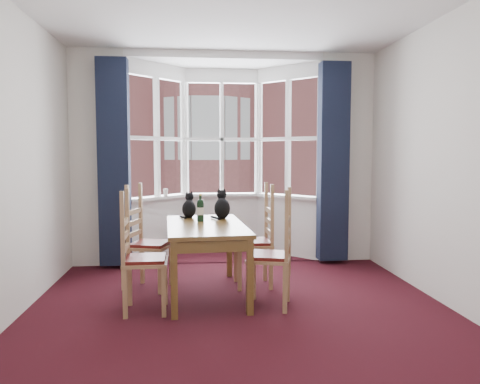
{
  "coord_description": "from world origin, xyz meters",
  "views": [
    {
      "loc": [
        -0.42,
        -3.97,
        1.47
      ],
      "look_at": [
        0.08,
        1.05,
        1.05
      ],
      "focal_mm": 35.0,
      "sensor_mm": 36.0,
      "label": 1
    }
  ],
  "objects": [
    {
      "name": "floor",
      "position": [
        0.0,
        0.0,
        0.0
      ],
      "size": [
        4.5,
        4.5,
        0.0
      ],
      "primitive_type": "plane",
      "color": "black",
      "rests_on": "ground"
    },
    {
      "name": "wall_right",
      "position": [
        2.0,
        0.0,
        1.4
      ],
      "size": [
        0.0,
        4.5,
        4.5
      ],
      "primitive_type": "plane",
      "rotation": [
        1.57,
        0.0,
        -1.57
      ],
      "color": "silver",
      "rests_on": "floor"
    },
    {
      "name": "wall_near",
      "position": [
        0.0,
        -2.25,
        1.4
      ],
      "size": [
        4.0,
        0.0,
        4.0
      ],
      "primitive_type": "plane",
      "rotation": [
        -1.57,
        0.0,
        0.0
      ],
      "color": "silver",
      "rests_on": "floor"
    },
    {
      "name": "wall_back_pier_left",
      "position": [
        -1.65,
        2.25,
        1.4
      ],
      "size": [
        0.7,
        0.12,
        2.8
      ],
      "primitive_type": "cube",
      "color": "silver",
      "rests_on": "floor"
    },
    {
      "name": "wall_back_pier_right",
      "position": [
        1.65,
        2.25,
        1.4
      ],
      "size": [
        0.7,
        0.12,
        2.8
      ],
      "primitive_type": "cube",
      "color": "silver",
      "rests_on": "floor"
    },
    {
      "name": "bay_window",
      "position": [
        0.0,
        2.75,
        1.4
      ],
      "size": [
        2.76,
        0.94,
        2.8
      ],
      "color": "white",
      "rests_on": "floor"
    },
    {
      "name": "curtain_left",
      "position": [
        -1.42,
        2.07,
        1.35
      ],
      "size": [
        0.38,
        0.22,
        2.6
      ],
      "primitive_type": "cube",
      "color": "#161D32",
      "rests_on": "floor"
    },
    {
      "name": "curtain_right",
      "position": [
        1.42,
        2.07,
        1.35
      ],
      "size": [
        0.38,
        0.22,
        2.6
      ],
      "primitive_type": "cube",
      "color": "#161D32",
      "rests_on": "floor"
    },
    {
      "name": "dining_table",
      "position": [
        -0.3,
        0.81,
        0.65
      ],
      "size": [
        0.87,
        1.51,
        0.74
      ],
      "color": "brown",
      "rests_on": "floor"
    },
    {
      "name": "chair_left_near",
      "position": [
        -0.96,
        0.35,
        0.47
      ],
      "size": [
        0.41,
        0.43,
        0.92
      ],
      "color": "#9E774D",
      "rests_on": "floor"
    },
    {
      "name": "chair_left_far",
      "position": [
        -0.98,
        1.11,
        0.47
      ],
      "size": [
        0.5,
        0.51,
        0.92
      ],
      "color": "#9E774D",
      "rests_on": "floor"
    },
    {
      "name": "chair_right_near",
      "position": [
        0.38,
        0.35,
        0.47
      ],
      "size": [
        0.5,
        0.51,
        0.92
      ],
      "color": "#9E774D",
      "rests_on": "floor"
    },
    {
      "name": "chair_right_far",
      "position": [
        0.32,
        1.09,
        0.47
      ],
      "size": [
        0.41,
        0.43,
        0.92
      ],
      "color": "#9E774D",
      "rests_on": "floor"
    },
    {
      "name": "cat_left",
      "position": [
        -0.47,
        1.33,
        0.86
      ],
      "size": [
        0.17,
        0.23,
        0.3
      ],
      "color": "black",
      "rests_on": "dining_table"
    },
    {
      "name": "cat_right",
      "position": [
        -0.11,
        1.23,
        0.87
      ],
      "size": [
        0.18,
        0.26,
        0.34
      ],
      "color": "black",
      "rests_on": "dining_table"
    },
    {
      "name": "wine_bottle",
      "position": [
        -0.35,
        1.02,
        0.87
      ],
      "size": [
        0.08,
        0.08,
        0.3
      ],
      "color": "black",
      "rests_on": "dining_table"
    },
    {
      "name": "candle_tall",
      "position": [
        -0.81,
        2.6,
        0.92
      ],
      "size": [
        0.06,
        0.06,
        0.1
      ],
      "primitive_type": "cylinder",
      "color": "white",
      "rests_on": "bay_window"
    },
    {
      "name": "street",
      "position": [
        0.0,
        32.25,
        -6.0
      ],
      "size": [
        80.0,
        80.0,
        0.0
      ],
      "primitive_type": "plane",
      "color": "#333335",
      "rests_on": "ground"
    },
    {
      "name": "tenement_building",
      "position": [
        0.0,
        14.01,
        1.6
      ],
      "size": [
        18.4,
        7.8,
        15.2
      ],
      "color": "#AA5B58",
      "rests_on": "street"
    }
  ]
}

